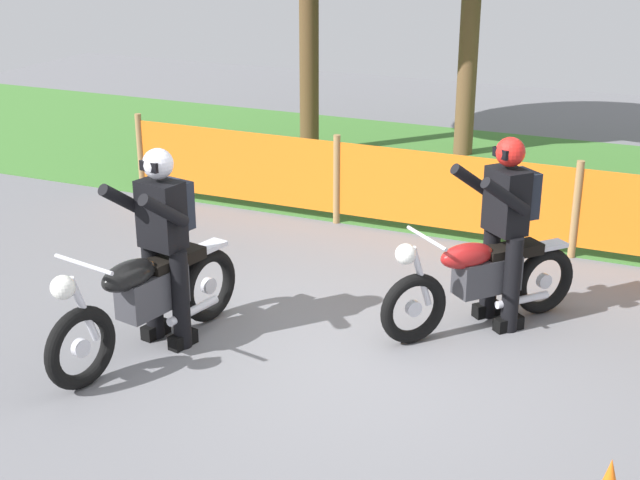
{
  "coord_description": "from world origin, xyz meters",
  "views": [
    {
      "loc": [
        2.44,
        -6.26,
        3.49
      ],
      "look_at": [
        -0.33,
        0.02,
        0.9
      ],
      "focal_mm": 50.04,
      "sensor_mm": 36.0,
      "label": 1
    }
  ],
  "objects_px": {
    "rider_lead": "(163,236)",
    "motorcycle_lead": "(147,298)",
    "rider_trailing": "(506,222)",
    "motorcycle_trailing": "(481,279)"
  },
  "relations": [
    {
      "from": "rider_lead",
      "to": "motorcycle_lead",
      "type": "bearing_deg",
      "value": 0.51
    },
    {
      "from": "motorcycle_lead",
      "to": "rider_trailing",
      "type": "distance_m",
      "value": 3.08
    },
    {
      "from": "motorcycle_trailing",
      "to": "rider_lead",
      "type": "bearing_deg",
      "value": -19.68
    },
    {
      "from": "rider_trailing",
      "to": "motorcycle_trailing",
      "type": "bearing_deg",
      "value": 0.51
    },
    {
      "from": "motorcycle_lead",
      "to": "rider_lead",
      "type": "bearing_deg",
      "value": -179.49
    },
    {
      "from": "motorcycle_lead",
      "to": "motorcycle_trailing",
      "type": "xyz_separation_m",
      "value": [
        2.38,
        1.54,
        -0.03
      ]
    },
    {
      "from": "motorcycle_trailing",
      "to": "rider_trailing",
      "type": "distance_m",
      "value": 0.54
    },
    {
      "from": "motorcycle_lead",
      "to": "motorcycle_trailing",
      "type": "bearing_deg",
      "value": 134.38
    },
    {
      "from": "motorcycle_lead",
      "to": "rider_trailing",
      "type": "xyz_separation_m",
      "value": [
        2.52,
        1.7,
        0.47
      ]
    },
    {
      "from": "rider_lead",
      "to": "rider_trailing",
      "type": "bearing_deg",
      "value": 132.33
    }
  ]
}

